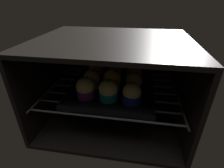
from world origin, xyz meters
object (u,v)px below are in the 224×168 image
object	(u,v)px
muffin_row1_col1	(112,80)
muffin_row2_col2	(134,74)
muffin_row0_col1	(109,91)
muffin_row1_col0	(92,79)
muffin_row2_col0	(96,71)
muffin_row0_col0	(85,88)
muffin_row0_col2	(132,94)
muffin_row2_col1	(116,73)
muffin_row1_col2	(134,82)
baking_tray	(112,89)

from	to	relation	value
muffin_row1_col1	muffin_row2_col2	size ratio (longest dim) A/B	1.10
muffin_row0_col1	muffin_row1_col0	world-z (taller)	muffin_row0_col1
muffin_row0_col1	muffin_row2_col0	size ratio (longest dim) A/B	1.09
muffin_row1_col1	muffin_row0_col0	bearing A→B (deg)	-135.58
muffin_row1_col1	muffin_row2_col0	distance (cm)	12.15
muffin_row0_col2	muffin_row1_col1	xyz separation A→B (cm)	(-8.86, 9.07, 0.48)
muffin_row0_col2	muffin_row2_col1	distance (cm)	19.22
muffin_row0_col1	muffin_row2_col1	size ratio (longest dim) A/B	1.04
muffin_row2_col1	muffin_row2_col2	distance (cm)	8.36
muffin_row1_col1	muffin_row1_col2	size ratio (longest dim) A/B	1.10
muffin_row0_col2	muffin_row0_col0	bearing A→B (deg)	178.22
baking_tray	muffin_row0_col1	distance (cm)	9.51
muffin_row1_col0	muffin_row1_col2	world-z (taller)	same
muffin_row2_col2	muffin_row1_col2	bearing A→B (deg)	-87.55
muffin_row0_col0	muffin_row1_col0	xyz separation A→B (cm)	(0.17, 8.40, -0.27)
muffin_row2_col0	muffin_row1_col2	bearing A→B (deg)	-25.81
muffin_row0_col1	muffin_row1_col1	distance (cm)	8.85
muffin_row0_col2	muffin_row2_col1	bearing A→B (deg)	116.17
muffin_row1_col2	muffin_row2_col0	world-z (taller)	same
muffin_row0_col2	muffin_row1_col1	bearing A→B (deg)	134.31
muffin_row0_col0	muffin_row0_col2	distance (cm)	17.57
muffin_row0_col1	muffin_row2_col1	xyz separation A→B (cm)	(-0.12, 17.01, -0.35)
muffin_row0_col2	muffin_row2_col2	size ratio (longest dim) A/B	1.00
baking_tray	muffin_row2_col1	xyz separation A→B (cm)	(0.23, 8.50, 3.88)
muffin_row0_col2	muffin_row1_col1	size ratio (longest dim) A/B	0.91
muffin_row1_col0	muffin_row1_col1	world-z (taller)	muffin_row1_col1
baking_tray	muffin_row2_col1	world-z (taller)	muffin_row2_col1
muffin_row1_col1	muffin_row2_col1	distance (cm)	8.20
muffin_row0_col1	muffin_row2_col0	distance (cm)	19.60
muffin_row0_col2	muffin_row2_col1	size ratio (longest dim) A/B	0.94
muffin_row0_col0	muffin_row1_col1	xyz separation A→B (cm)	(8.70, 8.53, 0.18)
muffin_row0_col0	muffin_row1_col2	size ratio (longest dim) A/B	1.06
muffin_row0_col0	muffin_row2_col2	xyz separation A→B (cm)	(17.44, 16.80, -0.24)
muffin_row1_col2	muffin_row2_col1	distance (cm)	12.04
baking_tray	muffin_row2_col2	distance (cm)	12.78
muffin_row0_col1	muffin_row2_col1	bearing A→B (deg)	90.41
muffin_row2_col1	baking_tray	bearing A→B (deg)	-91.57
muffin_row1_col2	muffin_row1_col1	bearing A→B (deg)	179.18
muffin_row0_col0	muffin_row2_col2	size ratio (longest dim) A/B	1.06
muffin_row0_col0	muffin_row2_col0	world-z (taller)	muffin_row0_col0
baking_tray	muffin_row1_col0	bearing A→B (deg)	178.69
baking_tray	muffin_row2_col0	xyz separation A→B (cm)	(-8.84, 8.80, 3.88)
muffin_row2_col1	muffin_row2_col2	bearing A→B (deg)	0.66
muffin_row0_col0	muffin_row1_col0	bearing A→B (deg)	88.82
muffin_row1_col2	muffin_row2_col2	size ratio (longest dim) A/B	1.00
muffin_row1_col2	muffin_row2_col0	bearing A→B (deg)	154.19
muffin_row1_col1	muffin_row2_col2	xyz separation A→B (cm)	(8.74, 8.27, -0.42)
muffin_row0_col0	muffin_row0_col2	xyz separation A→B (cm)	(17.56, -0.55, -0.29)
muffin_row0_col0	muffin_row1_col0	world-z (taller)	muffin_row0_col0
muffin_row2_col0	muffin_row1_col0	bearing A→B (deg)	-88.90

